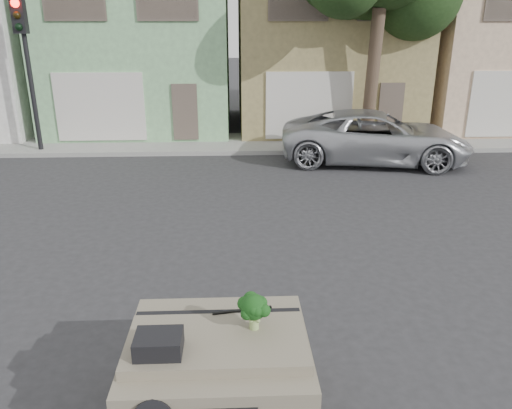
{
  "coord_description": "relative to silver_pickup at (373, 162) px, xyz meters",
  "views": [
    {
      "loc": [
        0.22,
        -7.64,
        4.27
      ],
      "look_at": [
        0.58,
        0.5,
        1.3
      ],
      "focal_mm": 35.0,
      "sensor_mm": 36.0,
      "label": 1
    }
  ],
  "objects": [
    {
      "name": "car_dashboard",
      "position": [
        -4.75,
        -10.94,
        0.56
      ],
      "size": [
        2.0,
        1.8,
        1.12
      ],
      "primitive_type": "cube",
      "color": "#7A715D",
      "rests_on": "ground"
    },
    {
      "name": "townhouse_mint",
      "position": [
        -8.25,
        6.56,
        3.77
      ],
      "size": [
        7.2,
        8.2,
        7.55
      ],
      "primitive_type": "cube",
      "color": "#85BE85",
      "rests_on": "ground"
    },
    {
      "name": "townhouse_beige",
      "position": [
        6.75,
        6.56,
        3.77
      ],
      "size": [
        7.2,
        8.2,
        7.55
      ],
      "primitive_type": "cube",
      "color": "beige",
      "rests_on": "ground"
    },
    {
      "name": "sidewalk",
      "position": [
        -4.75,
        2.56,
        0.07
      ],
      "size": [
        40.0,
        3.0,
        0.15
      ],
      "primitive_type": "cube",
      "color": "gray",
      "rests_on": "ground"
    },
    {
      "name": "ground_plane",
      "position": [
        -4.75,
        -7.94,
        0.0
      ],
      "size": [
        120.0,
        120.0,
        0.0
      ],
      "primitive_type": "plane",
      "color": "#303033",
      "rests_on": "ground"
    },
    {
      "name": "tree_near",
      "position": [
        0.25,
        1.86,
        4.25
      ],
      "size": [
        4.4,
        4.0,
        8.5
      ],
      "primitive_type": "cube",
      "color": "#1D3515",
      "rests_on": "ground"
    },
    {
      "name": "instrument_hump",
      "position": [
        -5.33,
        -11.29,
        1.22
      ],
      "size": [
        0.48,
        0.38,
        0.2
      ],
      "primitive_type": "cube",
      "color": "black",
      "rests_on": "car_dashboard"
    },
    {
      "name": "silver_pickup",
      "position": [
        0.0,
        0.0,
        0.0
      ],
      "size": [
        6.34,
        3.75,
        1.65
      ],
      "primitive_type": "imported",
      "rotation": [
        0.0,
        0.0,
        1.39
      ],
      "color": "#B8BAC0",
      "rests_on": "ground"
    },
    {
      "name": "traffic_signal",
      "position": [
        -11.25,
        1.56,
        2.55
      ],
      "size": [
        0.4,
        0.4,
        5.1
      ],
      "primitive_type": "cube",
      "color": "black",
      "rests_on": "ground"
    },
    {
      "name": "wiper_arm",
      "position": [
        -4.47,
        -10.56,
        1.13
      ],
      "size": [
        0.69,
        0.15,
        0.02
      ],
      "primitive_type": "cube",
      "rotation": [
        0.0,
        0.0,
        0.17
      ],
      "color": "black",
      "rests_on": "car_dashboard"
    },
    {
      "name": "broccoli",
      "position": [
        -4.35,
        -10.91,
        1.33
      ],
      "size": [
        0.36,
        0.36,
        0.42
      ],
      "primitive_type": "cube",
      "rotation": [
        0.0,
        0.0,
        0.05
      ],
      "color": "#123911",
      "rests_on": "car_dashboard"
    },
    {
      "name": "townhouse_tan",
      "position": [
        -0.75,
        6.56,
        3.77
      ],
      "size": [
        7.2,
        8.2,
        7.55
      ],
      "primitive_type": "cube",
      "color": "#948553",
      "rests_on": "ground"
    }
  ]
}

